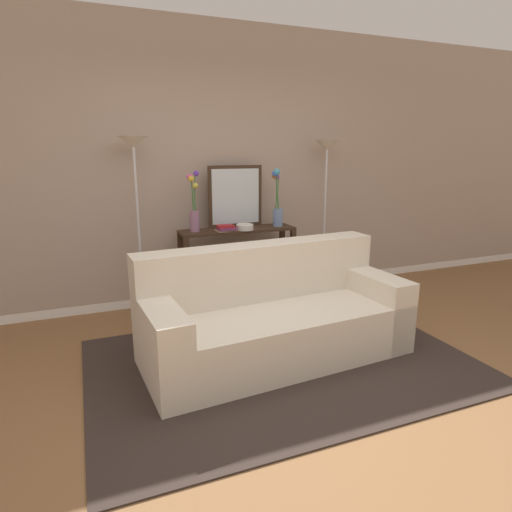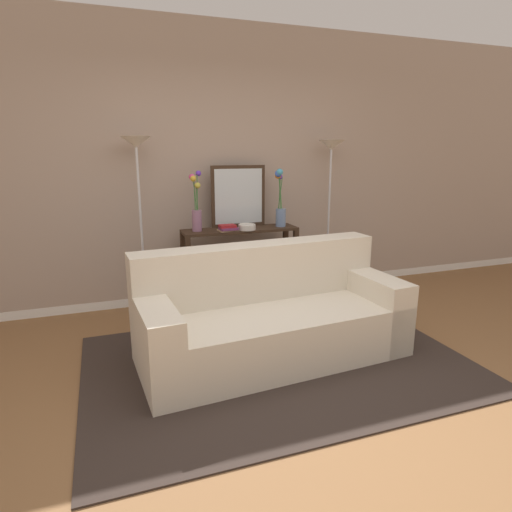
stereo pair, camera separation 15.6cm
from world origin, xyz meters
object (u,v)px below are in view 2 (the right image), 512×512
(floor_lamp_left, at_px, (138,177))
(floor_lamp_right, at_px, (330,175))
(vase_short_flowers, at_px, (280,202))
(vase_tall_flowers, at_px, (196,209))
(console_table, at_px, (240,254))
(fruit_bowl, at_px, (247,227))
(book_stack, at_px, (228,228))
(book_row_under_console, at_px, (211,302))
(couch, at_px, (271,319))
(wall_mirror, at_px, (238,196))

(floor_lamp_left, xyz_separation_m, floor_lamp_right, (2.04, 0.00, -0.02))
(floor_lamp_left, bearing_deg, vase_short_flowers, -1.77)
(floor_lamp_right, distance_m, vase_tall_flowers, 1.53)
(console_table, relative_size, floor_lamp_left, 0.69)
(console_table, bearing_deg, fruit_bowl, -63.57)
(floor_lamp_right, height_order, fruit_bowl, floor_lamp_right)
(console_table, height_order, book_stack, book_stack)
(vase_tall_flowers, distance_m, fruit_bowl, 0.54)
(console_table, distance_m, book_row_under_console, 0.60)
(couch, bearing_deg, book_stack, 90.92)
(fruit_bowl, relative_size, book_row_under_console, 0.52)
(floor_lamp_right, xyz_separation_m, vase_tall_flowers, (-1.50, -0.02, -0.30))
(wall_mirror, height_order, book_row_under_console, wall_mirror)
(wall_mirror, height_order, fruit_bowl, wall_mirror)
(floor_lamp_right, bearing_deg, fruit_bowl, -173.29)
(floor_lamp_left, height_order, book_stack, floor_lamp_left)
(couch, xyz_separation_m, vase_short_flowers, (0.58, 1.21, 0.78))
(wall_mirror, bearing_deg, floor_lamp_left, -174.20)
(book_stack, bearing_deg, vase_tall_flowers, 160.45)
(wall_mirror, height_order, vase_short_flowers, wall_mirror)
(floor_lamp_right, height_order, wall_mirror, floor_lamp_right)
(fruit_bowl, relative_size, book_stack, 0.90)
(vase_tall_flowers, xyz_separation_m, vase_short_flowers, (0.89, -0.03, 0.04))
(vase_tall_flowers, xyz_separation_m, fruit_bowl, (0.50, -0.10, -0.20))
(floor_lamp_right, relative_size, vase_short_flowers, 2.84)
(floor_lamp_left, distance_m, wall_mirror, 1.05)
(couch, distance_m, console_table, 1.26)
(floor_lamp_left, height_order, fruit_bowl, floor_lamp_left)
(floor_lamp_left, relative_size, floor_lamp_right, 1.01)
(couch, height_order, vase_short_flowers, vase_short_flowers)
(floor_lamp_left, relative_size, wall_mirror, 2.73)
(console_table, relative_size, book_row_under_console, 3.56)
(book_stack, bearing_deg, vase_short_flowers, 7.45)
(console_table, distance_m, wall_mirror, 0.60)
(floor_lamp_left, xyz_separation_m, book_row_under_console, (0.66, -0.03, -1.32))
(floor_lamp_right, xyz_separation_m, wall_mirror, (-1.02, 0.10, -0.21))
(floor_lamp_right, bearing_deg, couch, -133.40)
(vase_tall_flowers, bearing_deg, book_stack, -19.55)
(floor_lamp_right, xyz_separation_m, vase_short_flowers, (-0.61, -0.04, -0.26))
(couch, xyz_separation_m, console_table, (0.14, 1.23, 0.24))
(vase_tall_flowers, relative_size, book_row_under_console, 1.77)
(floor_lamp_left, distance_m, book_row_under_console, 1.47)
(vase_tall_flowers, bearing_deg, vase_short_flowers, -1.66)
(wall_mirror, distance_m, vase_tall_flowers, 0.50)
(console_table, bearing_deg, book_row_under_console, -180.00)
(wall_mirror, bearing_deg, vase_tall_flowers, -165.69)
(couch, height_order, floor_lamp_left, floor_lamp_left)
(vase_tall_flowers, bearing_deg, wall_mirror, 14.31)
(wall_mirror, xyz_separation_m, vase_short_flowers, (0.41, -0.15, -0.06))
(couch, relative_size, vase_tall_flowers, 3.57)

